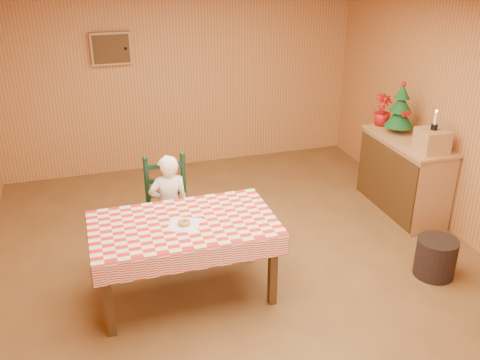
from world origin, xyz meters
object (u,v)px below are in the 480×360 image
at_px(seated_child, 169,207).
at_px(christmas_tree, 400,110).
at_px(ladder_chair, 169,209).
at_px(storage_bin, 436,257).
at_px(crate, 432,141).
at_px(shelf_unit, 404,176).
at_px(dining_table, 184,230).

height_order(seated_child, christmas_tree, christmas_tree).
distance_m(ladder_chair, storage_bin, 2.72).
distance_m(seated_child, crate, 2.91).
relative_size(shelf_unit, crate, 4.13).
height_order(dining_table, storage_bin, dining_table).
bearing_deg(dining_table, storage_bin, -9.91).
bearing_deg(storage_bin, seated_child, 154.50).
xyz_separation_m(dining_table, seated_child, (0.00, 0.73, -0.13)).
bearing_deg(dining_table, shelf_unit, 17.05).
xyz_separation_m(ladder_chair, storage_bin, (2.41, -1.21, -0.31)).
bearing_deg(seated_child, christmas_tree, -172.16).
xyz_separation_m(ladder_chair, crate, (2.86, -0.31, 0.55)).
bearing_deg(seated_child, shelf_unit, -177.10).
distance_m(shelf_unit, storage_bin, 1.39).
distance_m(dining_table, shelf_unit, 2.99).
bearing_deg(christmas_tree, shelf_unit, -91.98).
distance_m(seated_child, shelf_unit, 2.86).
bearing_deg(christmas_tree, ladder_chair, -173.28).
distance_m(ladder_chair, shelf_unit, 2.85).
distance_m(crate, christmas_tree, 0.67).
height_order(dining_table, shelf_unit, shelf_unit).
bearing_deg(crate, storage_bin, -116.44).
distance_m(ladder_chair, christmas_tree, 2.97).
height_order(seated_child, crate, crate).
height_order(crate, christmas_tree, christmas_tree).
bearing_deg(storage_bin, dining_table, 170.09).
xyz_separation_m(shelf_unit, crate, (0.01, -0.40, 0.59)).
xyz_separation_m(seated_child, christmas_tree, (2.86, 0.39, 0.65)).
bearing_deg(christmas_tree, crate, -90.00).
bearing_deg(shelf_unit, christmas_tree, 88.02).
bearing_deg(crate, ladder_chair, 173.77).
bearing_deg(dining_table, crate, 9.42).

